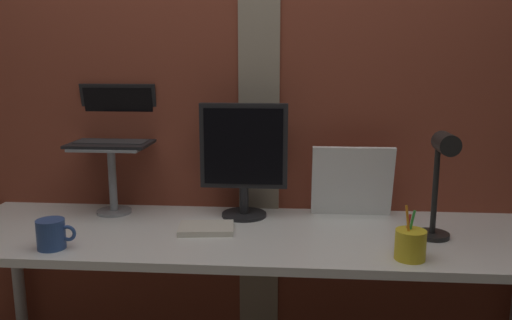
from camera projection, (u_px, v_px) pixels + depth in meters
The scene contains 10 objects.
brick_wall_back at pixel (239, 86), 2.15m from camera, with size 3.73×0.16×2.53m.
desk at pixel (254, 250), 1.89m from camera, with size 2.26×0.63×0.76m.
monitor at pixel (244, 153), 2.02m from camera, with size 0.34×0.18×0.45m.
laptop_stand at pixel (112, 168), 2.08m from camera, with size 0.28×0.22×0.28m.
laptop at pixel (115, 126), 2.11m from camera, with size 0.32×0.26×0.24m.
whiteboard_panel at pixel (352, 182), 2.04m from camera, with size 0.32×0.02×0.29m, color white.
desk_lamp at pixel (441, 174), 1.73m from camera, with size 0.12×0.20×0.39m.
pen_cup at pixel (410, 244), 1.62m from camera, with size 0.10×0.10×0.18m.
coffee_mug at pixel (52, 234), 1.71m from camera, with size 0.13×0.09×0.10m.
paper_clutter_stack at pixel (206, 228), 1.89m from camera, with size 0.20×0.14×0.02m, color silver.
Camera 1 is at (0.25, -1.66, 1.38)m, focal length 36.09 mm.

